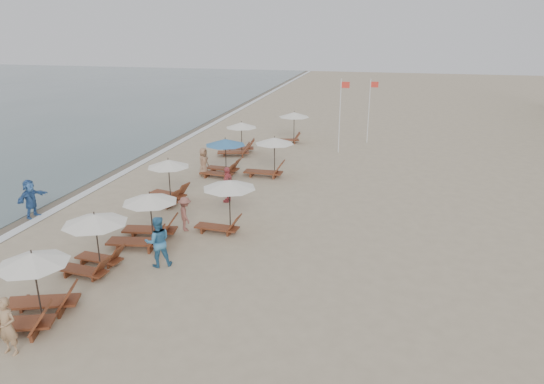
% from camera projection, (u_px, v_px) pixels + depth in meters
% --- Properties ---
extents(ground, '(160.00, 160.00, 0.00)m').
position_uv_depth(ground, '(260.00, 288.00, 16.34)').
color(ground, tan).
rests_on(ground, ground).
extents(wet_sand_band, '(3.20, 140.00, 0.01)m').
position_uv_depth(wet_sand_band, '(93.00, 176.00, 28.29)').
color(wet_sand_band, '#6B5E4C').
rests_on(wet_sand_band, ground).
extents(foam_line, '(0.50, 140.00, 0.02)m').
position_uv_depth(foam_line, '(114.00, 178.00, 28.00)').
color(foam_line, white).
rests_on(foam_line, ground).
extents(lounger_station_0, '(2.64, 2.65, 2.25)m').
position_uv_depth(lounger_station_0, '(29.00, 292.00, 14.19)').
color(lounger_station_0, brown).
rests_on(lounger_station_0, ground).
extents(lounger_station_1, '(2.43, 2.23, 2.16)m').
position_uv_depth(lounger_station_1, '(93.00, 240.00, 17.10)').
color(lounger_station_1, brown).
rests_on(lounger_station_1, ground).
extents(lounger_station_2, '(2.72, 2.32, 2.09)m').
position_uv_depth(lounger_station_2, '(145.00, 220.00, 19.43)').
color(lounger_station_2, brown).
rests_on(lounger_station_2, ground).
extents(lounger_station_3, '(2.49, 2.24, 2.19)m').
position_uv_depth(lounger_station_3, '(165.00, 183.00, 23.81)').
color(lounger_station_3, brown).
rests_on(lounger_station_3, ground).
extents(lounger_station_4, '(2.60, 2.32, 2.15)m').
position_uv_depth(lounger_station_4, '(222.00, 157.00, 28.17)').
color(lounger_station_4, brown).
rests_on(lounger_station_4, ground).
extents(lounger_station_5, '(2.62, 2.47, 2.17)m').
position_uv_depth(lounger_station_5, '(238.00, 140.00, 32.84)').
color(lounger_station_5, brown).
rests_on(lounger_station_5, ground).
extents(inland_station_0, '(2.59, 2.24, 2.22)m').
position_uv_depth(inland_station_0, '(224.00, 199.00, 20.35)').
color(inland_station_0, brown).
rests_on(inland_station_0, ground).
extents(inland_station_1, '(2.85, 2.24, 2.22)m').
position_uv_depth(inland_station_1, '(269.00, 155.00, 27.95)').
color(inland_station_1, brown).
rests_on(inland_station_1, ground).
extents(inland_station_2, '(2.58, 2.24, 2.22)m').
position_uv_depth(inland_station_2, '(292.00, 123.00, 35.98)').
color(inland_station_2, brown).
rests_on(inland_station_2, ground).
extents(beachgoer_near, '(0.63, 0.44, 1.63)m').
position_uv_depth(beachgoer_near, '(7.00, 326.00, 12.84)').
color(beachgoer_near, tan).
rests_on(beachgoer_near, ground).
extents(beachgoer_mid_a, '(1.15, 1.08, 1.88)m').
position_uv_depth(beachgoer_mid_a, '(158.00, 242.00, 17.55)').
color(beachgoer_mid_a, teal).
rests_on(beachgoer_mid_a, ground).
extents(beachgoer_mid_b, '(0.99, 1.10, 1.48)m').
position_uv_depth(beachgoer_mid_b, '(185.00, 214.00, 20.68)').
color(beachgoer_mid_b, '#92554A').
rests_on(beachgoer_mid_b, ground).
extents(beachgoer_far_a, '(0.48, 1.05, 1.77)m').
position_uv_depth(beachgoer_far_a, '(228.00, 184.00, 24.02)').
color(beachgoer_far_a, '#C85055').
rests_on(beachgoer_far_a, ground).
extents(beachgoer_far_b, '(0.64, 0.87, 1.64)m').
position_uv_depth(beachgoer_far_b, '(204.00, 162.00, 28.19)').
color(beachgoer_far_b, '#9F7556').
rests_on(beachgoer_far_b, ground).
extents(waterline_walker, '(0.74, 1.70, 1.77)m').
position_uv_depth(waterline_walker, '(31.00, 199.00, 22.05)').
color(waterline_walker, '#3764A5').
rests_on(waterline_walker, ground).
extents(flag_pole_near, '(0.60, 0.08, 4.93)m').
position_uv_depth(flag_pole_near, '(340.00, 113.00, 32.77)').
color(flag_pole_near, silver).
rests_on(flag_pole_near, ground).
extents(flag_pole_far, '(0.60, 0.08, 4.64)m').
position_uv_depth(flag_pole_far, '(369.00, 108.00, 35.46)').
color(flag_pole_far, silver).
rests_on(flag_pole_far, ground).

